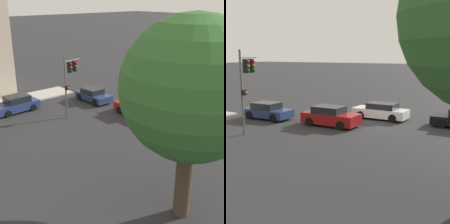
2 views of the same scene
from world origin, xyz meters
TOP-DOWN VIEW (x-y plane):
  - ground_plane at (0.00, 0.00)m, footprint 300.00×300.00m
  - street_tree at (-8.72, 10.03)m, footprint 6.35×6.35m
  - traffic_signal at (5.91, 6.47)m, footprint 0.83×1.91m
  - crossing_car_0 at (8.00, 2.38)m, footprint 3.98×1.94m
  - crossing_car_2 at (2.32, 1.95)m, footprint 4.20×1.93m
  - crossing_car_3 at (0.03, -2.13)m, footprint 4.39×1.92m
  - parked_car_0 at (10.30, 9.61)m, footprint 2.06×4.11m

SIDE VIEW (x-z plane):
  - ground_plane at x=0.00m, z-range 0.00..0.00m
  - crossing_car_3 at x=0.03m, z-range -0.02..1.29m
  - crossing_car_0 at x=8.00m, z-range -0.03..1.31m
  - crossing_car_2 at x=2.32m, z-range -0.03..1.40m
  - parked_car_0 at x=10.30m, z-range -0.05..1.44m
  - traffic_signal at x=5.91m, z-range 1.07..6.53m
  - street_tree at x=-8.72m, z-range 1.57..11.15m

